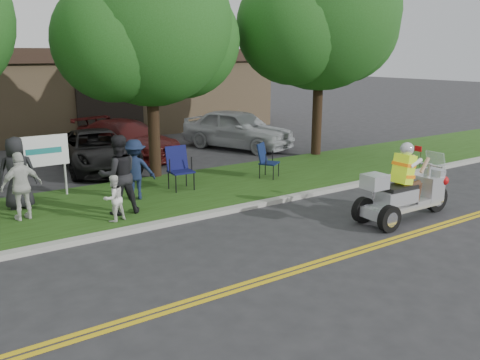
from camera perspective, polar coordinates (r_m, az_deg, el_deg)
ground at (r=9.92m, az=5.99°, el=-8.60°), size 120.00×120.00×0.00m
centerline_near at (r=9.52m, az=8.27°, el=-9.64°), size 60.00×0.10×0.01m
centerline_far at (r=9.63m, az=7.62°, el=-9.33°), size 60.00×0.10×0.01m
curb at (r=12.23m, az=-3.26°, el=-3.80°), size 60.00×0.25×0.12m
grass_verge at (r=14.05m, az=-7.80°, el=-1.56°), size 60.00×4.00×0.10m
commercial_building at (r=27.18m, az=-17.41°, el=9.66°), size 18.00×8.20×4.00m
tree_mid at (r=15.62m, az=-9.96°, el=16.17°), size 5.88×4.80×7.05m
tree_right at (r=19.15m, az=9.12°, el=17.56°), size 6.86×5.60×8.07m
business_sign at (r=14.12m, az=-21.16°, el=2.70°), size 1.25×0.06×1.75m
trike_scooter at (r=12.38m, az=17.99°, el=-1.44°), size 2.83×0.95×1.85m
lawn_chair_a at (r=14.24m, az=-6.90°, el=1.68°), size 0.66×0.69×1.19m
lawn_chair_b at (r=15.49m, az=2.89°, el=2.46°), size 0.77×0.78×1.05m
spectator_adult_mid at (r=12.19m, az=-13.47°, el=0.57°), size 0.99×0.82×1.88m
spectator_adult_right at (r=12.49m, az=-23.31°, el=-0.63°), size 0.97×0.53×1.57m
spectator_chair_a at (r=13.37m, az=-11.71°, el=1.16°), size 1.16×0.93×1.57m
spectator_chair_b at (r=13.39m, az=-23.73°, el=0.73°), size 0.97×0.73×1.78m
child_right at (r=11.76m, az=-14.00°, el=-2.00°), size 0.60×0.52×1.07m
parked_car_mid at (r=17.65m, az=-15.82°, el=3.25°), size 2.68×4.93×1.31m
parked_car_right at (r=19.38m, az=-12.56°, el=4.49°), size 3.21×5.13×1.39m
parked_car_far_right at (r=20.78m, az=-0.27°, el=5.77°), size 3.53×5.08×1.61m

